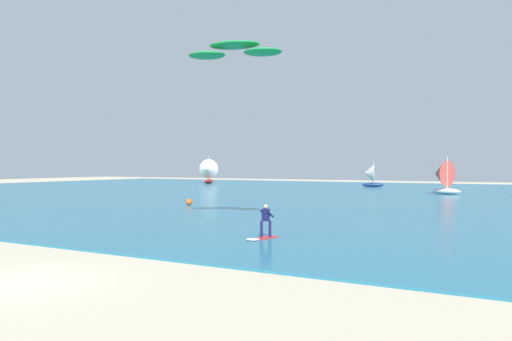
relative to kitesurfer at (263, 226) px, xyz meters
The scene contains 8 objects.
ground_plane 11.82m from the kitesurfer, 101.46° to the right, with size 220.00×220.00×0.00m, color beige.
ocean 38.52m from the kitesurfer, 93.49° to the left, with size 160.00×90.00×0.10m, color #236B89.
kitesurfer is the anchor object (origin of this frame).
kite 11.64m from the kitesurfer, 135.21° to the left, with size 6.13×3.25×0.89m.
sailboat_trailing 44.87m from the kitesurfer, 88.44° to the left, with size 4.20×3.77×4.73m.
sailboat_outermost 62.63m from the kitesurfer, 101.85° to the left, with size 3.76×3.28×4.24m.
sailboat_leading 76.10m from the kitesurfer, 126.72° to the left, with size 4.29×4.79×5.38m.
marker_buoy 21.97m from the kitesurfer, 136.30° to the left, with size 0.56×0.56×0.56m, color #E55919.
Camera 1 is at (14.12, -10.18, 3.69)m, focal length 35.45 mm.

